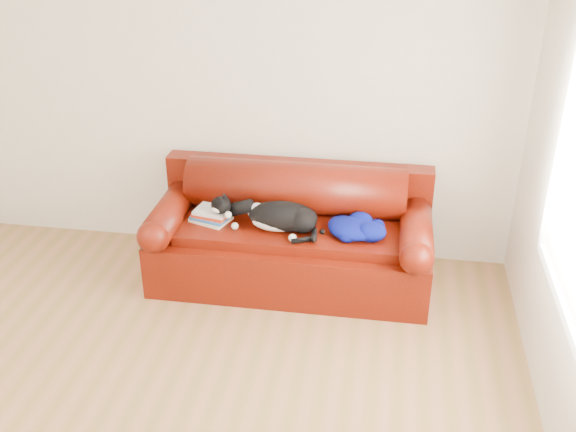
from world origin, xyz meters
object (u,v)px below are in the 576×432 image
object	(u,v)px
sofa_base	(291,253)
cat	(281,217)
book_stack	(212,215)
blanket	(356,227)

from	to	relation	value
sofa_base	cat	xyz separation A→B (m)	(-0.06, -0.11, 0.36)
book_stack	sofa_base	bearing A→B (deg)	5.11
sofa_base	blanket	xyz separation A→B (m)	(0.49, -0.10, 0.32)
book_stack	blanket	world-z (taller)	blanket
sofa_base	cat	world-z (taller)	cat
book_stack	blanket	bearing A→B (deg)	-2.30
book_stack	cat	bearing A→B (deg)	-5.52
sofa_base	book_stack	distance (m)	0.68
sofa_base	cat	size ratio (longest dim) A/B	3.00
cat	blanket	xyz separation A→B (m)	(0.55, 0.01, -0.04)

